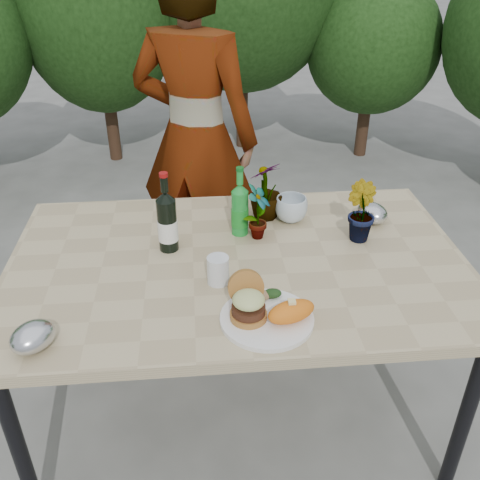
{
  "coord_description": "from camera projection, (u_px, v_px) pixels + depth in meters",
  "views": [
    {
      "loc": [
        -0.13,
        -1.55,
        1.78
      ],
      "look_at": [
        0.0,
        -0.08,
        0.88
      ],
      "focal_mm": 40.0,
      "sensor_mm": 36.0,
      "label": 1
    }
  ],
  "objects": [
    {
      "name": "ground",
      "position": [
        238.0,
        408.0,
        2.26
      ],
      "size": [
        80.0,
        80.0,
        0.0
      ],
      "primitive_type": "plane",
      "color": "#62615D",
      "rests_on": "ground"
    },
    {
      "name": "shrub_hedge",
      "position": [
        263.0,
        40.0,
        3.05
      ],
      "size": [
        6.92,
        5.21,
        2.27
      ],
      "color": "#382316",
      "rests_on": "ground"
    },
    {
      "name": "patio_table",
      "position": [
        238.0,
        273.0,
        1.9
      ],
      "size": [
        1.6,
        1.0,
        0.75
      ],
      "color": "tan",
      "rests_on": "ground"
    },
    {
      "name": "seedling_left",
      "position": [
        258.0,
        212.0,
        1.94
      ],
      "size": [
        0.12,
        0.14,
        0.22
      ],
      "primitive_type": "imported",
      "rotation": [
        0.0,
        0.0,
        1.08
      ],
      "color": "#2D5B1F",
      "rests_on": "patio_table"
    },
    {
      "name": "blue_bowl",
      "position": [
        291.0,
        209.0,
        2.08
      ],
      "size": [
        0.14,
        0.14,
        0.1
      ],
      "primitive_type": "imported",
      "rotation": [
        0.0,
        0.0,
        -0.15
      ],
      "color": "silver",
      "rests_on": "patio_table"
    },
    {
      "name": "person",
      "position": [
        196.0,
        139.0,
        2.58
      ],
      "size": [
        0.73,
        0.62,
        1.71
      ],
      "primitive_type": "imported",
      "rotation": [
        0.0,
        0.0,
        2.74
      ],
      "color": "#A66853",
      "rests_on": "ground"
    },
    {
      "name": "sweet_potato",
      "position": [
        291.0,
        312.0,
        1.55
      ],
      "size": [
        0.17,
        0.12,
        0.06
      ],
      "primitive_type": "ellipsoid",
      "rotation": [
        0.0,
        0.0,
        0.35
      ],
      "color": "orange",
      "rests_on": "dinner_plate"
    },
    {
      "name": "dinner_plate",
      "position": [
        267.0,
        319.0,
        1.58
      ],
      "size": [
        0.28,
        0.28,
        0.01
      ],
      "primitive_type": "cylinder",
      "color": "white",
      "rests_on": "patio_table"
    },
    {
      "name": "foil_packet_left",
      "position": [
        33.0,
        337.0,
        1.47
      ],
      "size": [
        0.17,
        0.17,
        0.08
      ],
      "primitive_type": "ellipsoid",
      "rotation": [
        0.0,
        0.0,
        0.9
      ],
      "color": "silver",
      "rests_on": "patio_table"
    },
    {
      "name": "grilled_veg",
      "position": [
        268.0,
        294.0,
        1.65
      ],
      "size": [
        0.08,
        0.05,
        0.03
      ],
      "color": "olive",
      "rests_on": "dinner_plate"
    },
    {
      "name": "foil_packet_right",
      "position": [
        372.0,
        213.0,
        2.08
      ],
      "size": [
        0.15,
        0.17,
        0.08
      ],
      "primitive_type": "ellipsoid",
      "rotation": [
        0.0,
        0.0,
        2.01
      ],
      "color": "silver",
      "rests_on": "patio_table"
    },
    {
      "name": "wine_bottle",
      "position": [
        167.0,
        222.0,
        1.87
      ],
      "size": [
        0.07,
        0.07,
        0.3
      ],
      "rotation": [
        0.0,
        0.0,
        -0.41
      ],
      "color": "black",
      "rests_on": "patio_table"
    },
    {
      "name": "plastic_cup",
      "position": [
        218.0,
        270.0,
        1.73
      ],
      "size": [
        0.07,
        0.07,
        0.09
      ],
      "primitive_type": "cylinder",
      "color": "silver",
      "rests_on": "patio_table"
    },
    {
      "name": "seedling_mid",
      "position": [
        360.0,
        212.0,
        1.94
      ],
      "size": [
        0.13,
        0.15,
        0.22
      ],
      "primitive_type": "imported",
      "rotation": [
        0.0,
        0.0,
        1.89
      ],
      "color": "#236121",
      "rests_on": "patio_table"
    },
    {
      "name": "sparkling_water",
      "position": [
        240.0,
        210.0,
        1.97
      ],
      "size": [
        0.07,
        0.07,
        0.27
      ],
      "rotation": [
        0.0,
        0.0,
        0.01
      ],
      "color": "#1A9130",
      "rests_on": "patio_table"
    },
    {
      "name": "seedling_right",
      "position": [
        266.0,
        190.0,
        2.08
      ],
      "size": [
        0.18,
        0.18,
        0.23
      ],
      "primitive_type": "imported",
      "rotation": [
        0.0,
        0.0,
        3.82
      ],
      "color": "#2A5F20",
      "rests_on": "patio_table"
    },
    {
      "name": "burger_stack",
      "position": [
        248.0,
        302.0,
        1.57
      ],
      "size": [
        0.11,
        0.16,
        0.11
      ],
      "color": "#B7722D",
      "rests_on": "dinner_plate"
    }
  ]
}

